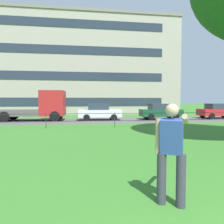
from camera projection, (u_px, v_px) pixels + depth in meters
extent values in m
cube|color=#565454|center=(106.00, 120.00, 19.36)|extent=(80.00, 6.06, 0.01)
cylinder|color=#232328|center=(46.00, 121.00, 13.47)|extent=(0.04, 0.04, 1.00)
cylinder|color=#232328|center=(115.00, 120.00, 14.09)|extent=(0.04, 0.04, 1.00)
cylinder|color=#232328|center=(178.00, 119.00, 14.71)|extent=(0.04, 0.04, 1.00)
cylinder|color=#232328|center=(115.00, 121.00, 14.09)|extent=(36.45, 0.03, 0.03)
cylinder|color=#232328|center=(115.00, 113.00, 14.06)|extent=(36.45, 0.03, 0.03)
cylinder|color=#383842|center=(161.00, 178.00, 3.56)|extent=(0.16, 0.16, 0.90)
cylinder|color=#383842|center=(181.00, 181.00, 3.44)|extent=(0.16, 0.16, 0.90)
cube|color=#334C99|center=(172.00, 136.00, 3.46)|extent=(0.46, 0.44, 0.61)
sphere|color=tan|center=(172.00, 110.00, 3.44)|extent=(0.22, 0.22, 0.22)
cylinder|color=tan|center=(186.00, 119.00, 3.65)|extent=(0.40, 0.58, 0.22)
cylinder|color=tan|center=(158.00, 137.00, 3.55)|extent=(0.09, 0.09, 0.62)
cube|color=#B22323|center=(53.00, 103.00, 19.06)|extent=(2.17, 2.36, 2.30)
cube|color=#283342|center=(63.00, 99.00, 19.14)|extent=(0.18, 1.84, 0.87)
cube|color=#56514C|center=(12.00, 113.00, 18.73)|extent=(5.27, 2.46, 0.56)
cylinder|color=black|center=(58.00, 115.00, 20.21)|extent=(0.91, 0.33, 0.90)
cylinder|color=black|center=(55.00, 116.00, 18.11)|extent=(0.91, 0.33, 0.90)
cylinder|color=black|center=(14.00, 115.00, 19.76)|extent=(0.91, 0.33, 0.90)
cylinder|color=black|center=(5.00, 117.00, 17.66)|extent=(0.91, 0.33, 0.90)
cube|color=silver|center=(100.00, 113.00, 19.46)|extent=(4.03, 1.76, 0.68)
cube|color=#2D3847|center=(98.00, 107.00, 19.41)|extent=(1.92, 1.55, 0.56)
cylinder|color=black|center=(112.00, 116.00, 20.42)|extent=(0.60, 0.21, 0.60)
cylinder|color=black|center=(114.00, 117.00, 18.82)|extent=(0.60, 0.21, 0.60)
cylinder|color=black|center=(87.00, 116.00, 20.12)|extent=(0.60, 0.21, 0.60)
cylinder|color=black|center=(87.00, 118.00, 18.52)|extent=(0.60, 0.21, 0.60)
cube|color=#194C2D|center=(161.00, 113.00, 20.28)|extent=(4.00, 1.70, 0.68)
cube|color=#2D3847|center=(159.00, 107.00, 20.23)|extent=(1.90, 1.52, 0.56)
cylinder|color=black|center=(169.00, 116.00, 21.27)|extent=(0.60, 0.20, 0.60)
cylinder|color=black|center=(176.00, 117.00, 19.67)|extent=(0.60, 0.20, 0.60)
cylinder|color=black|center=(146.00, 116.00, 20.93)|extent=(0.60, 0.20, 0.60)
cylinder|color=black|center=(151.00, 117.00, 19.34)|extent=(0.60, 0.20, 0.60)
cube|color=red|center=(218.00, 112.00, 21.48)|extent=(4.01, 1.72, 0.68)
cube|color=#2D3847|center=(217.00, 106.00, 21.43)|extent=(1.91, 1.53, 0.56)
cylinder|color=black|center=(224.00, 115.00, 22.46)|extent=(0.60, 0.20, 0.60)
cylinder|color=black|center=(203.00, 115.00, 22.13)|extent=(0.60, 0.20, 0.60)
cylinder|color=black|center=(212.00, 116.00, 20.53)|extent=(0.60, 0.20, 0.60)
cube|color=#ADA393|center=(58.00, 70.00, 32.84)|extent=(35.46, 12.69, 13.58)
cube|color=gray|center=(57.00, 25.00, 32.47)|extent=(35.70, 12.93, 0.40)
cube|color=#283342|center=(52.00, 102.00, 26.80)|extent=(29.79, 0.06, 1.10)
cube|color=#283342|center=(52.00, 76.00, 26.62)|extent=(29.79, 0.06, 1.10)
cube|color=#283342|center=(51.00, 49.00, 26.44)|extent=(29.79, 0.06, 1.10)
cube|color=#283342|center=(51.00, 22.00, 26.26)|extent=(29.79, 0.06, 1.10)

